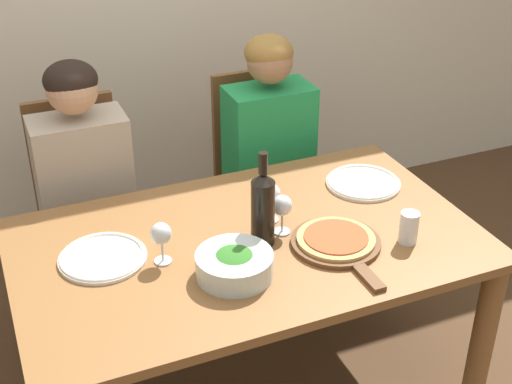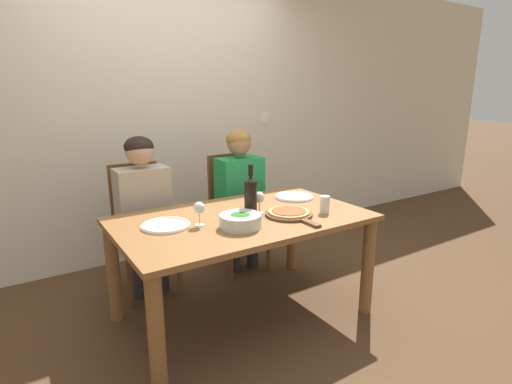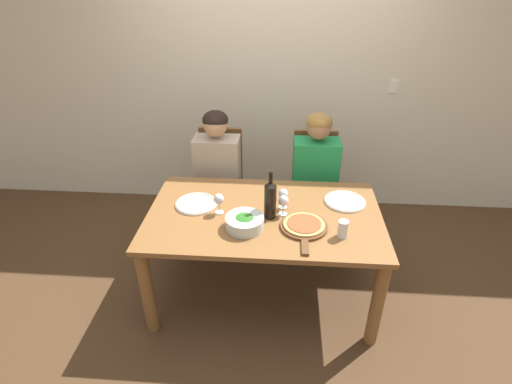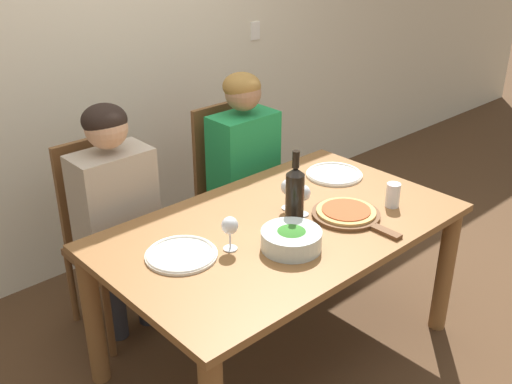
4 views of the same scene
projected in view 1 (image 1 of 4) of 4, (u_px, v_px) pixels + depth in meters
name	position (u px, v px, depth m)	size (l,w,h in m)	color
dining_table	(248.00, 266.00, 2.57)	(1.63, 0.97, 0.73)	brown
chair_left	(85.00, 207.00, 3.11)	(0.42, 0.42, 0.99)	brown
chair_right	(260.00, 172.00, 3.39)	(0.42, 0.42, 0.99)	brown
person_woman	(84.00, 176.00, 2.91)	(0.47, 0.51, 1.21)	#28282D
person_man	(270.00, 142.00, 3.19)	(0.47, 0.51, 1.21)	#28282D
wine_bottle	(263.00, 207.00, 2.42)	(0.08, 0.08, 0.35)	black
broccoli_bowl	(234.00, 265.00, 2.31)	(0.26, 0.26, 0.09)	silver
dinner_plate_left	(103.00, 257.00, 2.40)	(0.30, 0.30, 0.02)	silver
dinner_plate_right	(363.00, 182.00, 2.85)	(0.30, 0.30, 0.02)	silver
pizza_on_board	(337.00, 242.00, 2.47)	(0.31, 0.45, 0.04)	brown
wine_glass_left	(161.00, 236.00, 2.34)	(0.07, 0.07, 0.15)	silver
wine_glass_right	(271.00, 196.00, 2.57)	(0.07, 0.07, 0.15)	silver
wine_glass_centre	(282.00, 207.00, 2.50)	(0.07, 0.07, 0.15)	silver
water_tumbler	(409.00, 228.00, 2.47)	(0.07, 0.07, 0.12)	silver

